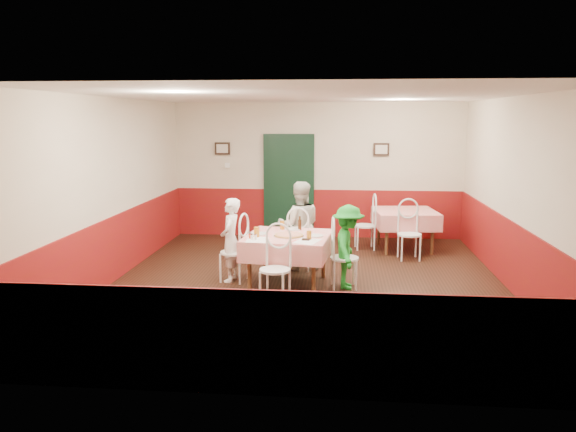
# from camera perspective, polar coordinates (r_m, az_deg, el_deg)

# --- Properties ---
(floor) EXTENTS (7.00, 7.00, 0.00)m
(floor) POSITION_cam_1_polar(r_m,az_deg,el_deg) (8.58, 1.93, -6.93)
(floor) COLOR black
(floor) RESTS_ON ground
(ceiling) EXTENTS (7.00, 7.00, 0.00)m
(ceiling) POSITION_cam_1_polar(r_m,az_deg,el_deg) (8.21, 2.05, 12.11)
(ceiling) COLOR white
(ceiling) RESTS_ON back_wall
(back_wall) EXTENTS (6.00, 0.10, 2.80)m
(back_wall) POSITION_cam_1_polar(r_m,az_deg,el_deg) (11.75, 3.03, 4.63)
(back_wall) COLOR beige
(back_wall) RESTS_ON ground
(front_wall) EXTENTS (6.00, 0.10, 2.80)m
(front_wall) POSITION_cam_1_polar(r_m,az_deg,el_deg) (4.84, -0.51, -3.09)
(front_wall) COLOR beige
(front_wall) RESTS_ON ground
(left_wall) EXTENTS (0.10, 7.00, 2.80)m
(left_wall) POSITION_cam_1_polar(r_m,az_deg,el_deg) (8.97, -17.53, 2.51)
(left_wall) COLOR beige
(left_wall) RESTS_ON ground
(right_wall) EXTENTS (0.10, 7.00, 2.80)m
(right_wall) POSITION_cam_1_polar(r_m,az_deg,el_deg) (8.64, 22.29, 1.95)
(right_wall) COLOR beige
(right_wall) RESTS_ON ground
(wainscot_back) EXTENTS (6.00, 0.03, 1.00)m
(wainscot_back) POSITION_cam_1_polar(r_m,az_deg,el_deg) (11.86, 2.98, 0.29)
(wainscot_back) COLOR maroon
(wainscot_back) RESTS_ON ground
(wainscot_front) EXTENTS (6.00, 0.03, 1.00)m
(wainscot_front) POSITION_cam_1_polar(r_m,az_deg,el_deg) (5.14, -0.48, -12.88)
(wainscot_front) COLOR maroon
(wainscot_front) RESTS_ON ground
(wainscot_left) EXTENTS (0.03, 7.00, 1.00)m
(wainscot_left) POSITION_cam_1_polar(r_m,az_deg,el_deg) (9.12, -17.14, -3.10)
(wainscot_left) COLOR maroon
(wainscot_left) RESTS_ON ground
(wainscot_right) EXTENTS (0.03, 7.00, 1.00)m
(wainscot_right) POSITION_cam_1_polar(r_m,az_deg,el_deg) (8.79, 21.81, -3.86)
(wainscot_right) COLOR maroon
(wainscot_right) RESTS_ON ground
(door) EXTENTS (0.96, 0.06, 2.10)m
(door) POSITION_cam_1_polar(r_m,az_deg,el_deg) (11.78, 0.08, 2.94)
(door) COLOR black
(door) RESTS_ON ground
(picture_left) EXTENTS (0.32, 0.03, 0.26)m
(picture_left) POSITION_cam_1_polar(r_m,az_deg,el_deg) (11.92, -6.68, 6.82)
(picture_left) COLOR black
(picture_left) RESTS_ON back_wall
(picture_right) EXTENTS (0.32, 0.03, 0.26)m
(picture_right) POSITION_cam_1_polar(r_m,az_deg,el_deg) (11.69, 9.46, 6.69)
(picture_right) COLOR black
(picture_right) RESTS_ON back_wall
(thermostat) EXTENTS (0.10, 0.03, 0.10)m
(thermostat) POSITION_cam_1_polar(r_m,az_deg,el_deg) (11.93, -6.18, 5.15)
(thermostat) COLOR white
(thermostat) RESTS_ON back_wall
(main_table) EXTENTS (1.35, 1.35, 0.77)m
(main_table) POSITION_cam_1_polar(r_m,az_deg,el_deg) (8.48, 0.00, -4.50)
(main_table) COLOR red
(main_table) RESTS_ON ground
(second_table) EXTENTS (1.23, 1.23, 0.77)m
(second_table) POSITION_cam_1_polar(r_m,az_deg,el_deg) (10.91, 11.77, -1.43)
(second_table) COLOR red
(second_table) RESTS_ON ground
(chair_left) EXTENTS (0.50, 0.50, 0.90)m
(chair_left) POSITION_cam_1_polar(r_m,az_deg,el_deg) (8.67, -5.51, -3.70)
(chair_left) COLOR white
(chair_left) RESTS_ON ground
(chair_right) EXTENTS (0.46, 0.46, 0.90)m
(chair_right) POSITION_cam_1_polar(r_m,az_deg,el_deg) (8.33, 5.75, -4.28)
(chair_right) COLOR white
(chair_right) RESTS_ON ground
(chair_far) EXTENTS (0.42, 0.42, 0.90)m
(chair_far) POSITION_cam_1_polar(r_m,az_deg,el_deg) (9.27, 1.10, -2.76)
(chair_far) COLOR white
(chair_far) RESTS_ON ground
(chair_near) EXTENTS (0.49, 0.49, 0.90)m
(chair_near) POSITION_cam_1_polar(r_m,az_deg,el_deg) (7.66, -1.33, -5.51)
(chair_near) COLOR white
(chair_near) RESTS_ON ground
(chair_second_a) EXTENTS (0.46, 0.46, 0.90)m
(chair_second_a) POSITION_cam_1_polar(r_m,az_deg,el_deg) (10.83, 7.84, -0.99)
(chair_second_a) COLOR white
(chair_second_a) RESTS_ON ground
(chair_second_b) EXTENTS (0.46, 0.46, 0.90)m
(chair_second_b) POSITION_cam_1_polar(r_m,az_deg,el_deg) (10.16, 12.24, -1.85)
(chair_second_b) COLOR white
(chair_second_b) RESTS_ON ground
(pizza) EXTENTS (0.47, 0.47, 0.03)m
(pizza) POSITION_cam_1_polar(r_m,az_deg,el_deg) (8.32, 0.09, -1.96)
(pizza) COLOR #B74723
(pizza) RESTS_ON main_table
(plate_left) EXTENTS (0.28, 0.28, 0.01)m
(plate_left) POSITION_cam_1_polar(r_m,az_deg,el_deg) (8.47, -2.99, -1.80)
(plate_left) COLOR white
(plate_left) RESTS_ON main_table
(plate_right) EXTENTS (0.28, 0.28, 0.01)m
(plate_right) POSITION_cam_1_polar(r_m,az_deg,el_deg) (8.32, 2.72, -2.01)
(plate_right) COLOR white
(plate_right) RESTS_ON main_table
(plate_far) EXTENTS (0.28, 0.28, 0.01)m
(plate_far) POSITION_cam_1_polar(r_m,az_deg,el_deg) (8.80, 0.48, -1.33)
(plate_far) COLOR white
(plate_far) RESTS_ON main_table
(glass_a) EXTENTS (0.09, 0.09, 0.15)m
(glass_a) POSITION_cam_1_polar(r_m,az_deg,el_deg) (8.25, -3.20, -1.64)
(glass_a) COLOR #BF7219
(glass_a) RESTS_ON main_table
(glass_b) EXTENTS (0.08, 0.08, 0.13)m
(glass_b) POSITION_cam_1_polar(r_m,az_deg,el_deg) (8.09, 2.15, -1.95)
(glass_b) COLOR #BF7219
(glass_b) RESTS_ON main_table
(glass_c) EXTENTS (0.08, 0.08, 0.13)m
(glass_c) POSITION_cam_1_polar(r_m,az_deg,el_deg) (8.81, -0.59, -0.93)
(glass_c) COLOR #BF7219
(glass_c) RESTS_ON main_table
(beer_bottle) EXTENTS (0.06, 0.06, 0.20)m
(beer_bottle) POSITION_cam_1_polar(r_m,az_deg,el_deg) (8.76, 1.20, -0.79)
(beer_bottle) COLOR #381C0A
(beer_bottle) RESTS_ON main_table
(shaker_a) EXTENTS (0.04, 0.04, 0.09)m
(shaker_a) POSITION_cam_1_polar(r_m,az_deg,el_deg) (8.07, -3.69, -2.12)
(shaker_a) COLOR silver
(shaker_a) RESTS_ON main_table
(shaker_b) EXTENTS (0.04, 0.04, 0.09)m
(shaker_b) POSITION_cam_1_polar(r_m,az_deg,el_deg) (8.05, -3.32, -2.15)
(shaker_b) COLOR silver
(shaker_b) RESTS_ON main_table
(shaker_c) EXTENTS (0.04, 0.04, 0.09)m
(shaker_c) POSITION_cam_1_polar(r_m,az_deg,el_deg) (8.15, -3.89, -2.00)
(shaker_c) COLOR #B23319
(shaker_c) RESTS_ON main_table
(menu_left) EXTENTS (0.31, 0.41, 0.00)m
(menu_left) POSITION_cam_1_polar(r_m,az_deg,el_deg) (8.08, -3.14, -2.42)
(menu_left) COLOR white
(menu_left) RESTS_ON main_table
(menu_right) EXTENTS (0.41, 0.47, 0.00)m
(menu_right) POSITION_cam_1_polar(r_m,az_deg,el_deg) (7.98, 1.99, -2.57)
(menu_right) COLOR white
(menu_right) RESTS_ON main_table
(wallet) EXTENTS (0.12, 0.10, 0.02)m
(wallet) POSITION_cam_1_polar(r_m,az_deg,el_deg) (8.05, 1.83, -2.39)
(wallet) COLOR black
(wallet) RESTS_ON main_table
(diner_left) EXTENTS (0.33, 0.48, 1.29)m
(diner_left) POSITION_cam_1_polar(r_m,az_deg,el_deg) (8.64, -5.85, -2.43)
(diner_left) COLOR gray
(diner_left) RESTS_ON ground
(diner_far) EXTENTS (0.78, 0.65, 1.47)m
(diner_far) POSITION_cam_1_polar(r_m,az_deg,el_deg) (9.26, 1.16, -0.98)
(diner_far) COLOR gray
(diner_far) RESTS_ON ground
(diner_right) EXTENTS (0.48, 0.81, 1.24)m
(diner_right) POSITION_cam_1_polar(r_m,az_deg,el_deg) (8.28, 6.11, -3.15)
(diner_right) COLOR gray
(diner_right) RESTS_ON ground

